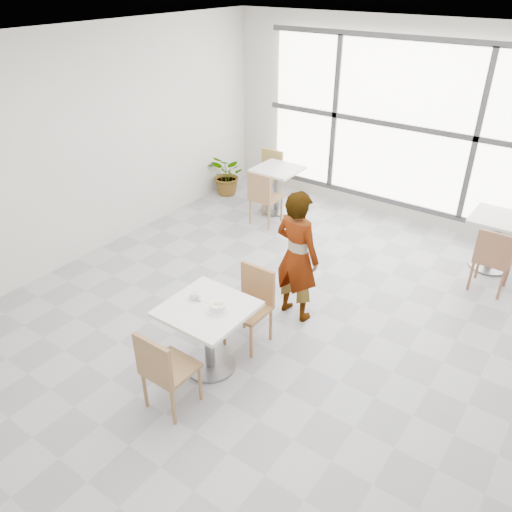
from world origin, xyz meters
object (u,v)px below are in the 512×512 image
Objects in this scene: bg_table_left at (277,183)px; bg_chair_left_far at (269,172)px; chair_far at (252,301)px; chair_near at (164,368)px; oatmeal_bowl at (218,307)px; coffee_cup at (194,296)px; person at (297,256)px; main_table at (208,326)px; bg_chair_left_near at (263,195)px; bg_chair_right_near at (493,257)px; bg_table_right at (496,235)px; plant_left at (228,175)px.

bg_table_left is 0.86× the size of bg_chair_left_far.
chair_far reaches higher than bg_table_left.
chair_near is at bearing -91.60° from chair_far.
chair_near is 4.14× the size of oatmeal_bowl.
coffee_cup is 0.10× the size of person.
main_table is 0.66m from chair_near.
bg_chair_left_near and bg_chair_right_near have the same top height.
bg_chair_left_far is at bearing 121.73° from chair_far.
bg_chair_left_far is (-2.01, 3.25, 0.00)m from chair_far.
chair_far is 1.00× the size of bg_chair_left_far.
bg_table_left is at bearing -7.70° from bg_chair_right_near.
bg_chair_left_near is at bearing -167.50° from bg_table_right.
chair_near is at bearing -71.46° from coffee_cup.
chair_far is at bearing 65.41° from coffee_cup.
coffee_cup is 3.24m from bg_chair_left_near.
oatmeal_bowl reaches higher than bg_table_right.
bg_table_left is 3.51m from bg_chair_right_near.
bg_table_right is at bearing -80.16° from bg_chair_right_near.
coffee_cup reaches higher than bg_table_left.
bg_chair_left_far is at bearing 117.99° from oatmeal_bowl.
bg_table_right is at bearing -115.75° from person.
person is at bearing -50.28° from bg_chair_left_far.
oatmeal_bowl is at bearing 92.85° from person.
bg_table_left is at bearing -177.08° from bg_table_right.
bg_chair_left_far is 1.18× the size of plant_left.
bg_table_left is at bearing -39.09° from bg_chair_left_far.
oatmeal_bowl is 0.29× the size of plant_left.
bg_chair_left_far is (-0.38, 0.31, 0.01)m from bg_table_left.
bg_chair_left_far is at bearing 140.91° from bg_table_left.
bg_chair_left_near is at bearing -27.65° from plant_left.
bg_chair_right_near reaches higher than coffee_cup.
bg_chair_right_near is (1.89, 3.75, 0.00)m from chair_near.
person is 2.09× the size of bg_table_right.
plant_left is at bearing 176.12° from bg_table_left.
coffee_cup is 0.18× the size of bg_chair_left_near.
oatmeal_bowl is 0.31m from coffee_cup.
bg_chair_left_near is at bearing 115.63° from main_table.
chair_near reaches higher than bg_table_right.
bg_chair_left_far reaches higher than coffee_cup.
bg_table_left is at bearing -44.75° from person.
oatmeal_bowl is at bearing 59.45° from bg_chair_right_near.
bg_chair_left_far is (-2.05, 3.85, -0.29)m from oatmeal_bowl.
coffee_cup is 4.37m from plant_left.
chair_near is 5.47× the size of coffee_cup.
bg_chair_left_far is (-1.97, 4.53, 0.00)m from chair_near.
bg_chair_left_near reaches higher than bg_table_right.
chair_far is 1.16× the size of bg_table_right.
bg_chair_left_far is 1.00× the size of bg_chair_right_near.
coffee_cup is at bearing 55.25° from bg_chair_right_near.
coffee_cup is at bearing -114.59° from chair_far.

